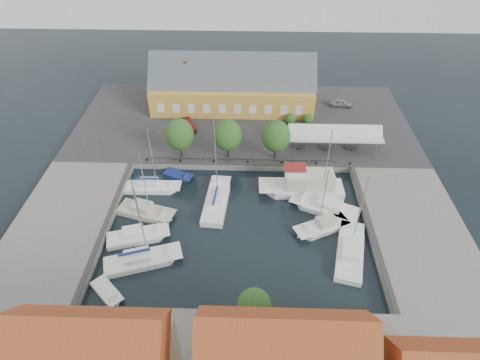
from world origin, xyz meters
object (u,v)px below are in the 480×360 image
Objects in this scene: car_silver at (341,103)px; east_boat_b at (323,227)px; car_red at (188,124)px; east_boat_c at (350,254)px; west_boat_a at (152,188)px; launch_nw at (178,176)px; launch_sw at (107,292)px; center_sailboat at (216,202)px; east_boat_a at (326,208)px; warehouse at (229,87)px; west_boat_b at (145,212)px; tent_canopy at (335,135)px; west_boat_c at (137,237)px; west_boat_d at (141,261)px; trawler at (305,186)px.

car_silver is 30.47m from east_boat_b.
car_red is 33.97m from east_boat_c.
west_boat_a is (-25.56, 11.03, 0.01)m from east_boat_c.
launch_sw is at bearing -102.80° from launch_nw.
east_boat_a is at bearing -2.36° from center_sailboat.
warehouse is 2.21× the size of center_sailboat.
east_boat_a is 3.54m from east_boat_b.
warehouse is 41.81m from launch_sw.
west_boat_b is (-25.43, 6.15, 0.00)m from east_boat_c.
car_silver is 0.92× the size of launch_sw.
east_boat_b is at bearing -4.84° from west_boat_b.
east_boat_b is at bearing -101.76° from tent_canopy.
center_sailboat is 1.24× the size of west_boat_c.
east_boat_a is 24.51m from west_boat_c.
car_silver is 0.39× the size of west_boat_c.
east_boat_c is 0.99× the size of west_boat_d.
east_boat_c is at bearing -4.05° from west_boat_c.
center_sailboat is at bearing -43.34° from launch_nw.
center_sailboat is 18.23m from east_boat_c.
west_boat_b is at bearing -151.86° from tent_canopy.
west_boat_a is 17.13m from launch_sw.
west_boat_d is (-22.44, -9.49, 0.01)m from east_boat_a.
center_sailboat is 1.10× the size of east_boat_c.
car_silver is 50.69m from launch_sw.
car_silver is 34.18m from east_boat_c.
east_boat_c is (22.22, -25.66, -1.44)m from car_red.
east_boat_b is at bearing 173.33° from car_silver.
east_boat_c is (1.70, -7.64, -0.00)m from east_boat_a.
east_boat_b reaches higher than tent_canopy.
car_red is at bearing 113.49° from car_silver.
car_red is 0.90× the size of launch_nw.
car_silver is 0.34× the size of east_boat_c.
center_sailboat is (-0.45, -25.78, -4.06)m from warehouse.
west_boat_a is (-23.86, 3.39, 0.01)m from east_boat_a.
trawler is 1.01× the size of east_boat_c.
east_boat_c is at bearing -65.07° from warehouse.
west_boat_d reaches higher than west_boat_a.
east_boat_a is at bearing 173.44° from car_silver.
east_boat_c reaches higher than east_boat_b.
east_boat_b is 22.97m from west_boat_b.
warehouse is at bearing 95.83° from car_silver.
warehouse is at bearing 89.00° from center_sailboat.
west_boat_a reaches higher than tent_canopy.
east_boat_b is (13.28, -29.82, -4.17)m from warehouse.
trawler reaches higher than tent_canopy.
west_boat_b is at bearing -176.40° from east_boat_a.
tent_canopy is 3.23× the size of launch_sw.
car_silver is at bearing 51.51° from west_boat_d.
car_silver is at bearing 51.31° from center_sailboat.
tent_canopy is 24.22m from launch_nw.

